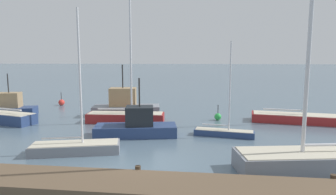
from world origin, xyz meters
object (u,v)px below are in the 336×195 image
(sailboat_1, at_px, (76,146))
(fishing_boat_1, at_px, (8,107))
(fishing_boat_0, at_px, (137,126))
(channel_buoy_1, at_px, (62,102))
(fishing_boat_2, at_px, (125,106))
(sailboat_3, at_px, (126,116))
(sailboat_5, at_px, (296,115))
(sailboat_6, at_px, (224,131))
(sailboat_0, at_px, (314,159))
(channel_buoy_2, at_px, (218,117))

(sailboat_1, relative_size, fishing_boat_1, 1.49)
(fishing_boat_0, distance_m, channel_buoy_1, 16.37)
(sailboat_1, height_order, channel_buoy_1, sailboat_1)
(fishing_boat_1, bearing_deg, fishing_boat_2, -7.44)
(sailboat_3, height_order, sailboat_5, sailboat_5)
(sailboat_6, distance_m, fishing_boat_1, 20.07)
(sailboat_0, distance_m, sailboat_6, 6.81)
(sailboat_3, xyz_separation_m, fishing_boat_1, (-11.66, 1.53, 0.24))
(sailboat_0, height_order, fishing_boat_2, sailboat_0)
(sailboat_1, height_order, channel_buoy_2, sailboat_1)
(sailboat_0, bearing_deg, channel_buoy_1, -48.50)
(sailboat_1, xyz_separation_m, sailboat_6, (8.48, 4.57, -0.06))
(sailboat_1, relative_size, fishing_boat_0, 1.37)
(sailboat_0, distance_m, fishing_boat_1, 25.49)
(sailboat_5, distance_m, fishing_boat_1, 25.69)
(sailboat_0, height_order, sailboat_3, sailboat_0)
(sailboat_6, bearing_deg, sailboat_3, 165.07)
(sailboat_0, height_order, sailboat_6, sailboat_0)
(fishing_boat_0, bearing_deg, fishing_boat_2, 101.10)
(fishing_boat_1, distance_m, fishing_boat_2, 10.94)
(sailboat_1, distance_m, fishing_boat_0, 4.75)
(fishing_boat_0, height_order, fishing_boat_2, fishing_boat_2)
(fishing_boat_2, xyz_separation_m, channel_buoy_1, (-8.77, 4.88, -0.57))
(sailboat_6, bearing_deg, channel_buoy_2, 100.49)
(sailboat_5, distance_m, channel_buoy_1, 24.37)
(sailboat_3, bearing_deg, sailboat_6, -27.46)
(sailboat_3, bearing_deg, channel_buoy_2, 9.28)
(sailboat_3, distance_m, fishing_boat_1, 11.76)
(sailboat_5, bearing_deg, sailboat_1, -138.11)
(sailboat_0, relative_size, fishing_boat_2, 1.78)
(sailboat_0, distance_m, channel_buoy_2, 11.56)
(sailboat_6, distance_m, fishing_boat_2, 10.61)
(sailboat_3, xyz_separation_m, fishing_boat_2, (-0.79, 2.78, 0.40))
(sailboat_6, bearing_deg, fishing_boat_0, -165.21)
(fishing_boat_1, bearing_deg, sailboat_6, -28.39)
(channel_buoy_1, bearing_deg, sailboat_6, -32.66)
(sailboat_1, bearing_deg, sailboat_0, -19.86)
(sailboat_6, bearing_deg, sailboat_1, -142.68)
(sailboat_0, bearing_deg, sailboat_3, -48.42)
(channel_buoy_2, bearing_deg, fishing_boat_1, -179.37)
(sailboat_3, xyz_separation_m, channel_buoy_1, (-9.56, 7.66, -0.17))
(sailboat_1, bearing_deg, sailboat_5, 18.44)
(sailboat_1, xyz_separation_m, channel_buoy_2, (8.35, 9.76, -0.08))
(fishing_boat_1, bearing_deg, sailboat_1, -55.12)
(sailboat_0, bearing_deg, channel_buoy_2, -80.44)
(sailboat_0, bearing_deg, sailboat_6, -66.85)
(sailboat_0, distance_m, sailboat_5, 11.00)
(sailboat_0, height_order, fishing_boat_1, sailboat_0)
(sailboat_0, xyz_separation_m, sailboat_1, (-12.19, 1.13, -0.21))
(channel_buoy_1, bearing_deg, sailboat_0, -38.63)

